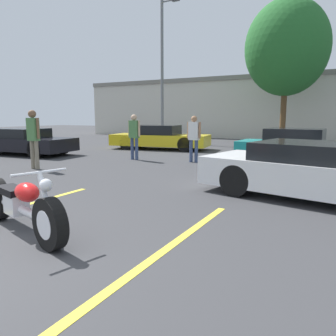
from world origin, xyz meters
TOP-DOWN VIEW (x-y plane):
  - parking_stripe_back at (1.99, 1.23)m, footprint 0.12×5.39m
  - far_building at (0.00, 23.19)m, footprint 32.00×4.20m
  - light_pole at (-6.25, 16.33)m, footprint 1.21×0.28m
  - tree_background at (0.59, 17.87)m, footprint 4.47×4.47m
  - motorcycle at (-0.12, 1.43)m, footprint 2.36×0.92m
  - show_car_hood_open at (3.48, 5.47)m, footprint 4.84×2.62m
  - parked_car_mid_row at (-4.27, 12.45)m, footprint 4.98×2.53m
  - parked_car_right_row at (2.34, 10.84)m, footprint 4.24×1.81m
  - parked_car_left_row at (-8.17, 7.75)m, footprint 4.48×2.12m
  - spectator_near_motorcycle at (-4.59, 5.35)m, footprint 0.52×0.24m
  - spectator_by_show_car at (-0.88, 9.04)m, footprint 0.52×0.21m
  - spectator_midground at (-3.12, 8.62)m, footprint 0.52×0.22m

SIDE VIEW (x-z plane):
  - parking_stripe_back at x=1.99m, z-range 0.00..0.01m
  - motorcycle at x=-0.12m, z-range -0.09..0.88m
  - parked_car_left_row at x=-8.17m, z-range -0.01..1.09m
  - parked_car_right_row at x=2.34m, z-range -0.03..1.15m
  - parked_car_mid_row at x=-4.27m, z-range -0.02..1.15m
  - show_car_hood_open at x=3.48m, z-range -0.48..1.62m
  - spectator_by_show_car at x=-0.88m, z-range 0.15..1.78m
  - spectator_midground at x=-3.12m, z-range 0.16..1.84m
  - spectator_near_motorcycle at x=-4.59m, z-range 0.18..1.99m
  - far_building at x=0.00m, z-range 0.14..4.54m
  - light_pole at x=-6.25m, z-range 0.39..8.77m
  - tree_background at x=0.59m, z-range 1.34..9.18m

